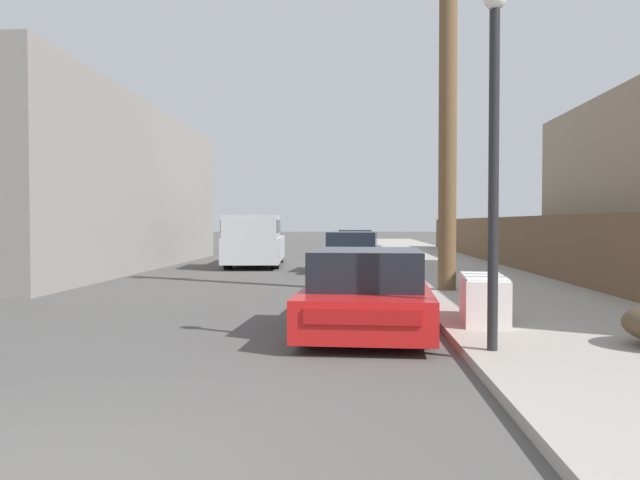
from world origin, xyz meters
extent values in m
cube|color=#9E998E|center=(5.30, 23.50, 0.06)|extent=(4.20, 63.00, 0.12)
cube|color=white|center=(3.87, 5.86, 0.45)|extent=(0.79, 1.63, 0.67)
cube|color=white|center=(3.87, 5.86, 0.80)|extent=(0.76, 1.57, 0.03)
cube|color=#333335|center=(4.09, 6.33, 0.83)|extent=(0.05, 0.20, 0.02)
cube|color=gray|center=(3.90, 6.11, 0.82)|extent=(0.64, 0.14, 0.01)
cube|color=gray|center=(3.84, 5.63, 0.82)|extent=(0.64, 0.14, 0.01)
cube|color=red|center=(2.12, 5.88, 0.41)|extent=(2.03, 4.44, 0.54)
cube|color=black|center=(2.10, 5.49, 0.95)|extent=(1.66, 2.17, 0.54)
cube|color=#B21414|center=(2.00, 3.69, 0.50)|extent=(1.40, 0.11, 0.19)
cylinder|color=black|center=(1.42, 7.27, 0.31)|extent=(0.23, 0.62, 0.61)
cylinder|color=black|center=(2.97, 7.18, 0.31)|extent=(0.23, 0.62, 0.61)
cylinder|color=black|center=(1.27, 4.57, 0.31)|extent=(0.23, 0.62, 0.61)
cylinder|color=black|center=(2.83, 4.49, 0.31)|extent=(0.23, 0.62, 0.61)
cube|color=#2D478C|center=(1.93, 17.19, 0.47)|extent=(2.08, 4.15, 0.65)
cube|color=black|center=(1.92, 17.03, 1.05)|extent=(1.71, 2.36, 0.51)
cube|color=#B21414|center=(1.80, 15.16, 0.59)|extent=(1.42, 0.12, 0.23)
cylinder|color=black|center=(1.23, 18.49, 0.32)|extent=(0.24, 0.66, 0.65)
cylinder|color=black|center=(2.80, 18.38, 0.32)|extent=(0.24, 0.66, 0.65)
cylinder|color=black|center=(1.06, 15.99, 0.32)|extent=(0.24, 0.66, 0.65)
cylinder|color=black|center=(2.64, 15.89, 0.32)|extent=(0.24, 0.66, 0.65)
cube|color=silver|center=(2.04, 25.76, 0.46)|extent=(1.78, 4.24, 0.63)
cube|color=black|center=(2.04, 25.59, 1.03)|extent=(1.52, 2.38, 0.50)
cube|color=#B21414|center=(2.06, 23.63, 0.57)|extent=(1.35, 0.04, 0.22)
cylinder|color=black|center=(1.28, 27.06, 0.33)|extent=(0.21, 0.66, 0.65)
cylinder|color=black|center=(2.77, 27.08, 0.33)|extent=(0.21, 0.66, 0.65)
cylinder|color=black|center=(1.30, 24.44, 0.33)|extent=(0.21, 0.66, 0.65)
cylinder|color=black|center=(2.80, 24.46, 0.33)|extent=(0.21, 0.66, 0.65)
cube|color=silver|center=(-1.72, 19.66, 0.64)|extent=(2.37, 5.90, 0.88)
cube|color=silver|center=(-1.60, 18.07, 1.48)|extent=(2.02, 2.72, 0.79)
cube|color=black|center=(-1.60, 18.07, 1.50)|extent=(2.06, 2.68, 0.44)
cylinder|color=black|center=(-0.77, 17.93, 0.40)|extent=(0.32, 0.82, 0.80)
cylinder|color=black|center=(-2.41, 17.81, 0.40)|extent=(0.32, 0.82, 0.80)
cylinder|color=black|center=(-1.03, 21.50, 0.40)|extent=(0.32, 0.82, 0.80)
cylinder|color=black|center=(-2.66, 21.38, 0.40)|extent=(0.32, 0.82, 0.80)
cylinder|color=brown|center=(4.00, 10.33, 4.42)|extent=(0.40, 0.40, 8.60)
cylinder|color=#232326|center=(3.52, 3.72, 2.09)|extent=(0.12, 0.12, 3.94)
cube|color=brown|center=(7.25, 18.25, 0.97)|extent=(0.08, 35.27, 1.69)
cube|color=gray|center=(-8.40, 17.91, 2.83)|extent=(7.00, 17.44, 5.66)
camera|label=1|loc=(1.88, -3.61, 1.61)|focal=35.00mm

